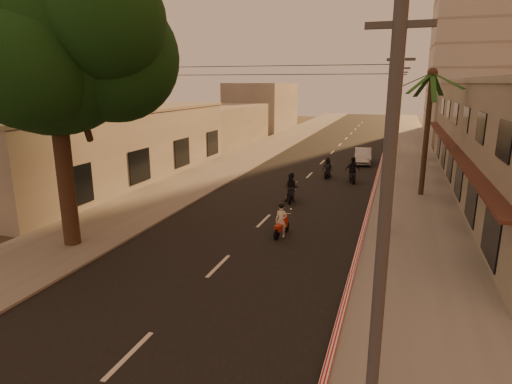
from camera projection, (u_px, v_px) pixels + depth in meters
ground at (196, 289)px, 15.01m from camera, size 160.00×160.00×0.00m
road at (309, 175)px, 33.40m from camera, size 10.00×140.00×0.02m
sidewalk_right at (411, 181)px, 31.10m from camera, size 5.00×140.00×0.12m
sidewalk_left at (221, 169)px, 35.67m from camera, size 5.00×140.00×0.12m
curb_stripe at (373, 195)px, 27.22m from camera, size 0.20×60.00×0.20m
left_building at (107, 145)px, 31.50m from camera, size 8.20×24.20×5.20m
distant_tower at (481, 30)px, 58.17m from camera, size 12.10×12.10×28.00m
broadleaf_tree at (61, 45)px, 16.89m from camera, size 9.60×8.70×12.10m
palm_tree at (432, 81)px, 25.51m from camera, size 5.00×5.00×8.20m
utility_poles at (400, 90)px, 29.89m from camera, size 1.20×48.26×9.00m
filler_right at (466, 117)px, 51.39m from camera, size 8.00×14.00×6.00m
filler_left_near at (216, 125)px, 50.00m from camera, size 8.00×14.00×4.40m
filler_left_far at (262, 106)px, 66.23m from camera, size 8.00×14.00×7.00m
scooter_red at (281, 222)px, 19.96m from camera, size 0.73×1.68×1.65m
scooter_mid_a at (291, 188)px, 25.76m from camera, size 0.99×1.89×1.87m
scooter_mid_b at (353, 171)px, 30.76m from camera, size 1.29×1.92×1.93m
scooter_far_a at (328, 169)px, 32.29m from camera, size 0.78×1.67×1.64m
parked_car at (363, 156)px, 38.18m from camera, size 2.05×4.29×1.34m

